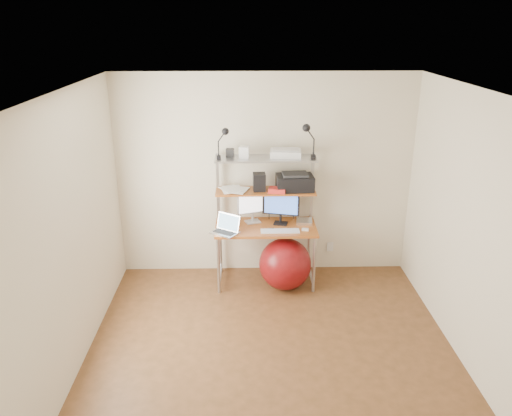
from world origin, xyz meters
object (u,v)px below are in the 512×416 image
Objects in this scene: monitor_black at (281,206)px; printer at (295,182)px; monitor_silver at (253,204)px; laptop at (226,229)px; exercise_ball at (285,264)px.

monitor_black is 1.00× the size of printer.
laptop is at bearing -154.02° from monitor_silver.
monitor_silver is 1.11× the size of laptop.
printer is at bearing 54.48° from laptop.
exercise_ball is at bearing -65.39° from monitor_black.
monitor_silver is at bearing 141.91° from exercise_ball.
monitor_black is 1.16× the size of laptop.
printer reaches higher than laptop.
printer is (0.50, -0.01, 0.28)m from monitor_silver.
monitor_silver is 0.96× the size of monitor_black.
exercise_ball is at bearing -115.31° from printer.
printer is at bearing 30.20° from monitor_black.
printer reaches higher than monitor_silver.
monitor_silver reaches higher than laptop.
laptop is 0.84m from exercise_ball.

